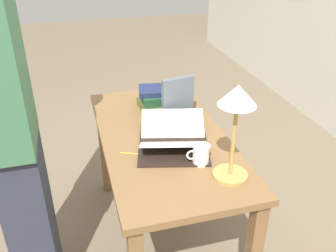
% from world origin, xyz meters
% --- Properties ---
extents(ground_plane, '(12.00, 12.00, 0.00)m').
position_xyz_m(ground_plane, '(0.00, 0.00, 0.00)').
color(ground_plane, '#70604C').
extents(reading_desk, '(1.25, 0.64, 0.72)m').
position_xyz_m(reading_desk, '(0.00, 0.00, 0.61)').
color(reading_desk, brown).
rests_on(reading_desk, ground_plane).
extents(open_book, '(0.51, 0.44, 0.10)m').
position_xyz_m(open_book, '(0.08, 0.03, 0.75)').
color(open_book, black).
rests_on(open_book, reading_desk).
extents(book_stack_tall, '(0.22, 0.31, 0.13)m').
position_xyz_m(book_stack_tall, '(-0.32, 0.09, 0.79)').
color(book_stack_tall, brown).
rests_on(book_stack_tall, reading_desk).
extents(book_standing_upright, '(0.06, 0.19, 0.25)m').
position_xyz_m(book_standing_upright, '(-0.15, 0.13, 0.85)').
color(book_standing_upright, slate).
rests_on(book_standing_upright, reading_desk).
extents(reading_lamp, '(0.16, 0.16, 0.43)m').
position_xyz_m(reading_lamp, '(0.43, 0.19, 1.05)').
color(reading_lamp, tan).
rests_on(reading_lamp, reading_desk).
extents(coffee_mug, '(0.08, 0.11, 0.09)m').
position_xyz_m(coffee_mug, '(0.29, 0.10, 0.77)').
color(coffee_mug, white).
rests_on(coffee_mug, reading_desk).
extents(pencil, '(0.07, 0.16, 0.01)m').
position_xyz_m(pencil, '(0.15, -0.17, 0.73)').
color(pencil, gold).
rests_on(pencil, reading_desk).
extents(person_reader, '(0.36, 0.23, 1.78)m').
position_xyz_m(person_reader, '(0.11, -0.70, 0.89)').
color(person_reader, '#2D3342').
rests_on(person_reader, ground_plane).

